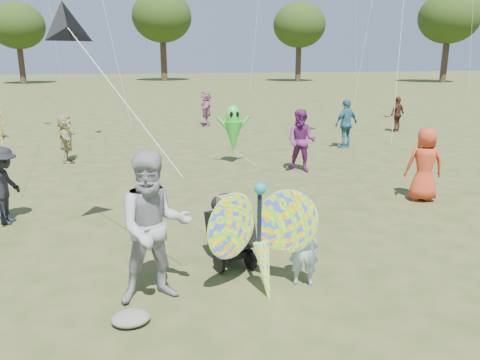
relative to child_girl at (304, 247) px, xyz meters
name	(u,v)px	position (x,y,z in m)	size (l,w,h in m)	color
ground	(275,277)	(-0.31, 0.30, -0.57)	(160.00, 160.00, 0.00)	#51592B
child_girl	(304,247)	(0.00, 0.00, 0.00)	(0.42, 0.27, 1.15)	#9BBADB
adult_man	(155,228)	(-2.03, 0.05, 0.43)	(0.98, 0.76, 2.02)	#9B9CA1
grey_bag	(131,318)	(-2.39, -0.51, -0.50)	(0.47, 0.39, 0.15)	slate
crowd_a	(425,165)	(4.00, 3.21, 0.25)	(0.80, 0.52, 1.64)	#C13D1E
crowd_b	(5,186)	(-4.71, 3.65, 0.18)	(0.97, 0.56, 1.50)	black
crowd_c	(346,124)	(4.97, 9.31, 0.28)	(1.00, 0.41, 1.70)	teal
crowd_d	(66,139)	(-4.27, 9.01, 0.15)	(1.34, 0.43, 1.45)	tan
crowd_e	(301,141)	(2.25, 6.35, 0.30)	(0.84, 0.66, 1.74)	#6F256A
crowd_h	(397,114)	(8.65, 12.17, 0.16)	(0.86, 0.36, 1.47)	#492518
crowd_j	(206,108)	(0.99, 15.55, 0.24)	(1.51, 0.48, 1.63)	#BA6A99
jogging_stroller	(229,224)	(-0.85, 1.02, 0.04)	(0.72, 1.13, 1.09)	black
butterfly_kite	(261,239)	(-0.63, -0.08, 0.21)	(1.74, 0.75, 1.76)	orange
delta_kite_rig	(68,28)	(-3.11, 2.08, 2.98)	(1.95, 2.27, 2.36)	black
alien_kite	(233,131)	(0.62, 7.75, 0.40)	(1.12, 0.69, 1.74)	green
tree_line	(184,18)	(3.36, 45.29, 6.29)	(91.78, 33.60, 10.79)	#3A2D21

